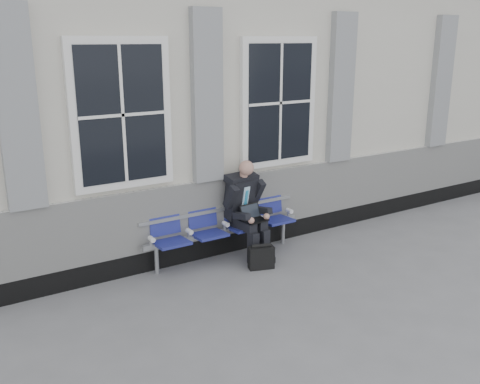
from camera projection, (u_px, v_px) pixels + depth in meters
ground at (317, 278)px, 7.41m from camera, size 70.00×70.00×0.00m
station_building at (196, 94)px, 9.61m from camera, size 14.40×4.40×4.49m
bench at (223, 222)px, 7.97m from camera, size 2.60×0.47×0.91m
businessman at (246, 206)px, 7.95m from camera, size 0.63×0.85×1.49m
briefcase at (261, 257)px, 7.67m from camera, size 0.40×0.26×0.38m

